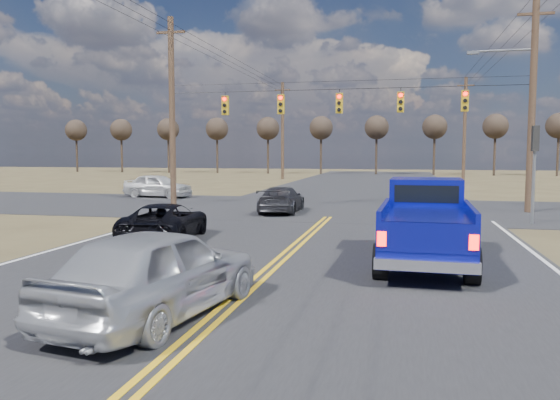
% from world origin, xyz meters
% --- Properties ---
extents(ground, '(160.00, 160.00, 0.00)m').
position_xyz_m(ground, '(0.00, 0.00, 0.00)').
color(ground, brown).
rests_on(ground, ground).
extents(road_main, '(14.00, 120.00, 0.02)m').
position_xyz_m(road_main, '(0.00, 10.00, 0.00)').
color(road_main, '#28282B').
rests_on(road_main, ground).
extents(road_cross, '(120.00, 12.00, 0.02)m').
position_xyz_m(road_cross, '(0.00, 18.00, 0.00)').
color(road_cross, '#28282B').
rests_on(road_cross, ground).
extents(signal_gantry, '(19.60, 4.83, 10.00)m').
position_xyz_m(signal_gantry, '(0.50, 17.79, 5.06)').
color(signal_gantry, '#473323').
rests_on(signal_gantry, ground).
extents(utility_poles, '(19.60, 58.32, 10.00)m').
position_xyz_m(utility_poles, '(0.00, 17.00, 5.23)').
color(utility_poles, '#473323').
rests_on(utility_poles, ground).
extents(treeline, '(87.00, 117.80, 7.40)m').
position_xyz_m(treeline, '(0.00, 26.96, 5.70)').
color(treeline, '#33261C').
rests_on(treeline, ground).
extents(pickup_truck, '(2.44, 5.78, 2.15)m').
position_xyz_m(pickup_truck, '(3.73, 4.74, 1.04)').
color(pickup_truck, black).
rests_on(pickup_truck, ground).
extents(silver_suv, '(2.68, 5.02, 1.62)m').
position_xyz_m(silver_suv, '(-1.02, -0.98, 0.81)').
color(silver_suv, '#A9ABB1').
rests_on(silver_suv, ground).
extents(black_suv, '(2.55, 4.61, 1.22)m').
position_xyz_m(black_suv, '(-4.39, 6.77, 0.61)').
color(black_suv, black).
rests_on(black_suv, ground).
extents(white_car_queue, '(2.21, 4.96, 1.58)m').
position_xyz_m(white_car_queue, '(4.20, 15.50, 0.79)').
color(white_car_queue, silver).
rests_on(white_car_queue, ground).
extents(dgrey_car_queue, '(1.87, 4.31, 1.24)m').
position_xyz_m(dgrey_car_queue, '(-2.43, 15.50, 0.62)').
color(dgrey_car_queue, '#2E2E32').
rests_on(dgrey_car_queue, ground).
extents(cross_car_west, '(2.38, 4.59, 1.49)m').
position_xyz_m(cross_car_west, '(-11.86, 22.14, 0.75)').
color(cross_car_west, silver).
rests_on(cross_car_west, ground).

